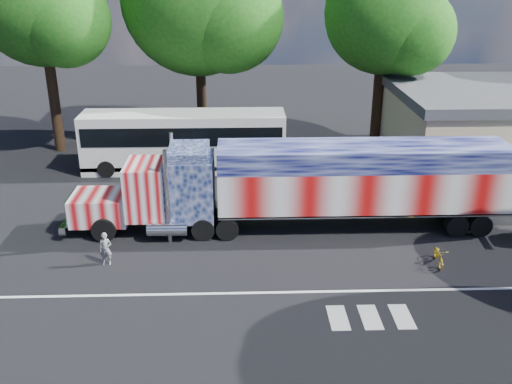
{
  "coord_description": "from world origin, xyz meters",
  "views": [
    {
      "loc": [
        -0.83,
        -22.51,
        12.34
      ],
      "look_at": [
        0.0,
        3.0,
        1.9
      ],
      "focal_mm": 40.0,
      "sensor_mm": 36.0,
      "label": 1
    }
  ],
  "objects_px": {
    "bicycle": "(439,255)",
    "tree_ne_a": "(387,14)",
    "coach_bus": "(184,141)",
    "semi_truck": "(307,183)",
    "woman": "(106,249)",
    "tree_nw_a": "(43,1)"
  },
  "relations": [
    {
      "from": "coach_bus",
      "to": "tree_nw_a",
      "type": "xyz_separation_m",
      "value": [
        -8.89,
        4.17,
        7.98
      ]
    },
    {
      "from": "coach_bus",
      "to": "bicycle",
      "type": "relative_size",
      "value": 8.02
    },
    {
      "from": "woman",
      "to": "tree_nw_a",
      "type": "relative_size",
      "value": 0.11
    },
    {
      "from": "semi_truck",
      "to": "tree_ne_a",
      "type": "bearing_deg",
      "value": 63.1
    },
    {
      "from": "coach_bus",
      "to": "tree_ne_a",
      "type": "bearing_deg",
      "value": 16.26
    },
    {
      "from": "woman",
      "to": "bicycle",
      "type": "relative_size",
      "value": 0.95
    },
    {
      "from": "semi_truck",
      "to": "woman",
      "type": "xyz_separation_m",
      "value": [
        -9.11,
        -3.37,
        -1.6
      ]
    },
    {
      "from": "coach_bus",
      "to": "tree_ne_a",
      "type": "xyz_separation_m",
      "value": [
        13.03,
        3.8,
        7.16
      ]
    },
    {
      "from": "coach_bus",
      "to": "woman",
      "type": "height_order",
      "value": "coach_bus"
    },
    {
      "from": "semi_truck",
      "to": "bicycle",
      "type": "bearing_deg",
      "value": -35.5
    },
    {
      "from": "bicycle",
      "to": "tree_nw_a",
      "type": "bearing_deg",
      "value": 148.4
    },
    {
      "from": "tree_ne_a",
      "to": "bicycle",
      "type": "bearing_deg",
      "value": -93.48
    },
    {
      "from": "semi_truck",
      "to": "tree_nw_a",
      "type": "distance_m",
      "value": 21.56
    },
    {
      "from": "bicycle",
      "to": "tree_ne_a",
      "type": "bearing_deg",
      "value": 93.53
    },
    {
      "from": "coach_bus",
      "to": "bicycle",
      "type": "xyz_separation_m",
      "value": [
        12.04,
        -12.54,
        -1.48
      ]
    },
    {
      "from": "woman",
      "to": "bicycle",
      "type": "xyz_separation_m",
      "value": [
        14.47,
        -0.45,
        -0.33
      ]
    },
    {
      "from": "tree_nw_a",
      "to": "tree_ne_a",
      "type": "bearing_deg",
      "value": -0.95
    },
    {
      "from": "coach_bus",
      "to": "tree_ne_a",
      "type": "distance_m",
      "value": 15.35
    },
    {
      "from": "semi_truck",
      "to": "tree_ne_a",
      "type": "xyz_separation_m",
      "value": [
        6.35,
        12.52,
        6.71
      ]
    },
    {
      "from": "woman",
      "to": "tree_nw_a",
      "type": "xyz_separation_m",
      "value": [
        -6.46,
        16.26,
        9.13
      ]
    },
    {
      "from": "tree_ne_a",
      "to": "coach_bus",
      "type": "bearing_deg",
      "value": -163.74
    },
    {
      "from": "woman",
      "to": "tree_nw_a",
      "type": "distance_m",
      "value": 19.73
    }
  ]
}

